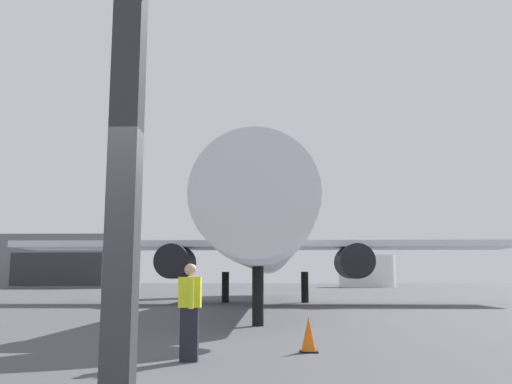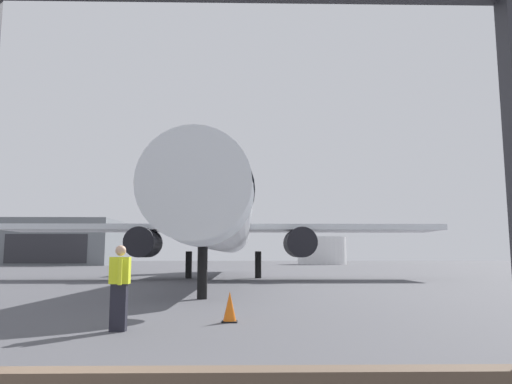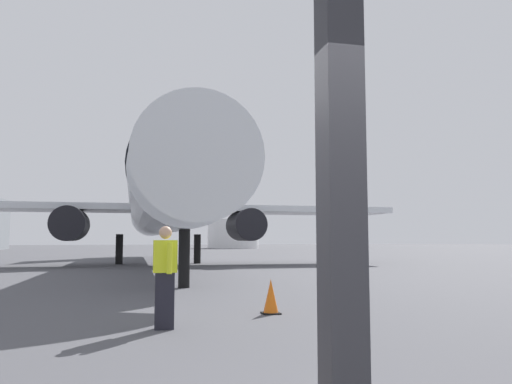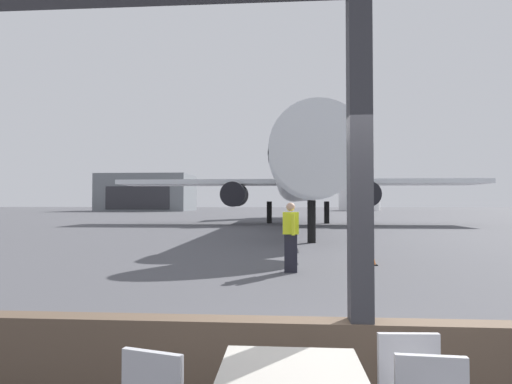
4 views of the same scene
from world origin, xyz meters
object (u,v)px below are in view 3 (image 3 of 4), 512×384
Objects in this scene: airplane at (162,203)px; traffic_cone at (271,297)px; ground_crew_worker at (165,275)px; fuel_storage_tank at (233,234)px.

airplane reaches higher than traffic_cone.
airplane is 20.68× the size of ground_crew_worker.
airplane is 21.87m from ground_crew_worker.
traffic_cone is 80.18m from fuel_storage_tank.
fuel_storage_tank is at bearing 78.31° from ground_crew_worker.
ground_crew_worker is 2.65m from traffic_cone.
traffic_cone is 0.08× the size of fuel_storage_tank.
ground_crew_worker is (-1.04, -21.67, -2.76)m from airplane.
ground_crew_worker is 2.48× the size of traffic_cone.
airplane is at bearing 87.25° from ground_crew_worker.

